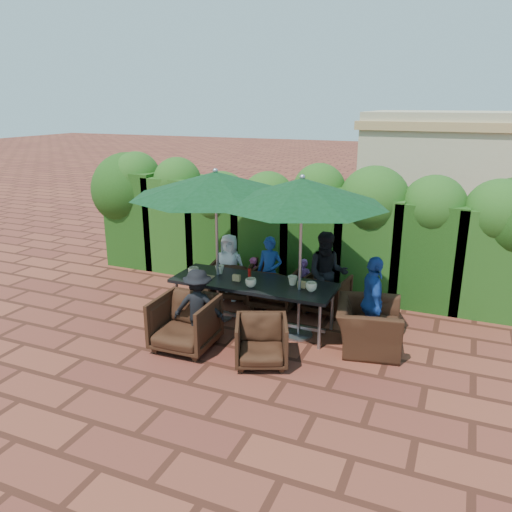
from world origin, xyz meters
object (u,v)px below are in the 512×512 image
at_px(umbrella_left, 216,184).
at_px(chair_far_left, 234,277).
at_px(chair_far_mid, 275,285).
at_px(chair_near_left, 185,321).
at_px(dining_table, 253,286).
at_px(chair_end_right, 369,319).
at_px(chair_far_right, 326,292).
at_px(chair_near_right, 261,339).
at_px(umbrella_right, 302,192).

height_order(umbrella_left, chair_far_left, umbrella_left).
distance_m(chair_far_mid, chair_near_left, 2.05).
xyz_separation_m(dining_table, chair_near_left, (-0.61, -1.07, -0.25)).
distance_m(dining_table, chair_end_right, 1.83).
xyz_separation_m(chair_far_left, chair_end_right, (2.63, -1.03, 0.06)).
bearing_deg(chair_far_right, chair_far_left, 7.24).
height_order(dining_table, chair_far_mid, chair_far_mid).
distance_m(chair_far_mid, chair_end_right, 2.00).
distance_m(dining_table, chair_far_left, 1.33).
bearing_deg(chair_far_mid, chair_near_right, 106.21).
bearing_deg(umbrella_right, chair_near_left, -143.49).
relative_size(chair_far_left, chair_near_left, 0.90).
height_order(chair_far_left, chair_far_right, chair_far_left).
xyz_separation_m(umbrella_left, chair_near_right, (1.23, -1.13, -1.86)).
bearing_deg(chair_near_right, umbrella_left, 114.64).
bearing_deg(chair_far_mid, umbrella_left, 50.08).
xyz_separation_m(chair_far_mid, chair_end_right, (1.78, -0.90, 0.06)).
xyz_separation_m(umbrella_right, chair_far_left, (-1.58, 1.05, -1.83)).
bearing_deg(chair_far_right, umbrella_right, 89.48).
bearing_deg(chair_end_right, umbrella_right, 80.74).
relative_size(chair_far_right, chair_near_left, 0.83).
bearing_deg(chair_far_mid, chair_far_left, -7.79).
height_order(umbrella_left, chair_far_mid, umbrella_left).
bearing_deg(chair_near_right, umbrella_right, 56.17).
bearing_deg(umbrella_left, chair_far_right, 30.93).
relative_size(umbrella_right, chair_far_left, 3.20).
bearing_deg(chair_near_left, dining_table, 58.53).
height_order(umbrella_right, chair_far_mid, umbrella_right).
distance_m(umbrella_right, chair_near_left, 2.48).
distance_m(dining_table, chair_near_left, 1.25).
relative_size(chair_far_mid, chair_near_left, 0.91).
relative_size(chair_far_left, chair_far_right, 1.09).
bearing_deg(chair_near_left, umbrella_left, 90.60).
bearing_deg(chair_far_right, umbrella_left, 38.02).
bearing_deg(chair_far_left, chair_near_right, 113.83).
bearing_deg(chair_near_left, chair_end_right, 21.49).
height_order(umbrella_left, chair_end_right, umbrella_left).
distance_m(umbrella_right, chair_far_left, 2.64).
bearing_deg(dining_table, chair_near_left, -119.68).
bearing_deg(chair_end_right, chair_far_left, 58.05).
relative_size(dining_table, chair_far_mid, 3.31).
relative_size(chair_far_mid, chair_near_right, 1.09).
relative_size(umbrella_right, chair_near_left, 2.88).
bearing_deg(umbrella_left, chair_near_right, -42.48).
bearing_deg(umbrella_right, dining_table, 176.40).
bearing_deg(chair_far_left, umbrella_left, 89.50).
xyz_separation_m(dining_table, chair_far_right, (0.91, 1.01, -0.32)).
relative_size(dining_table, chair_end_right, 2.50).
xyz_separation_m(dining_table, umbrella_left, (-0.66, 0.07, 1.54)).
bearing_deg(chair_far_left, chair_end_right, 148.45).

